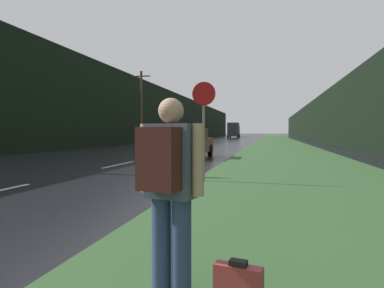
{
  "coord_description": "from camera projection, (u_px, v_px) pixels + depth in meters",
  "views": [
    {
      "loc": [
        6.13,
        0.84,
        1.36
      ],
      "look_at": [
        2.78,
        15.47,
        0.83
      ],
      "focal_mm": 32.0,
      "sensor_mm": 36.0,
      "label": 1
    }
  ],
  "objects": [
    {
      "name": "hitchhiker_with_backpack",
      "position": [
        169.0,
        185.0,
        2.72
      ],
      "size": [
        0.56,
        0.46,
        1.63
      ],
      "rotation": [
        0.0,
        0.0,
        -0.2
      ],
      "color": "navy",
      "rests_on": "ground_plane"
    },
    {
      "name": "delivery_truck",
      "position": [
        234.0,
        130.0,
        78.23
      ],
      "size": [
        2.43,
        6.8,
        3.44
      ],
      "color": "black",
      "rests_on": "ground_plane"
    },
    {
      "name": "lane_stripe_c",
      "position": [
        119.0,
        164.0,
        14.25
      ],
      "size": [
        0.12,
        3.0,
        0.01
      ],
      "primitive_type": "cube",
      "color": "silver",
      "rests_on": "ground_plane"
    },
    {
      "name": "lane_stripe_f",
      "position": [
        208.0,
        145.0,
        34.71
      ],
      "size": [
        0.12,
        3.0,
        0.01
      ],
      "primitive_type": "cube",
      "color": "silver",
      "rests_on": "ground_plane"
    },
    {
      "name": "car_passing_near",
      "position": [
        191.0,
        143.0,
        18.02
      ],
      "size": [
        1.86,
        4.16,
        1.56
      ],
      "rotation": [
        0.0,
        0.0,
        3.14
      ],
      "color": "maroon",
      "rests_on": "ground_plane"
    },
    {
      "name": "utility_pole_far",
      "position": [
        141.0,
        107.0,
        33.2
      ],
      "size": [
        1.8,
        0.24,
        7.25
      ],
      "color": "#4C3823",
      "rests_on": "ground_plane"
    },
    {
      "name": "lane_stripe_e",
      "position": [
        193.0,
        149.0,
        27.89
      ],
      "size": [
        0.12,
        3.0,
        0.01
      ],
      "primitive_type": "cube",
      "color": "silver",
      "rests_on": "ground_plane"
    },
    {
      "name": "grass_verge",
      "position": [
        279.0,
        144.0,
        37.99
      ],
      "size": [
        6.0,
        240.0,
        0.02
      ],
      "primitive_type": "cube",
      "color": "#33562D",
      "rests_on": "ground_plane"
    },
    {
      "name": "treeline_near_side",
      "position": [
        323.0,
        120.0,
        46.28
      ],
      "size": [
        2.0,
        140.0,
        5.94
      ],
      "primitive_type": "cube",
      "color": "black",
      "rests_on": "ground_plane"
    },
    {
      "name": "lane_stripe_d",
      "position": [
        168.0,
        154.0,
        21.07
      ],
      "size": [
        0.12,
        3.0,
        0.01
      ],
      "primitive_type": "cube",
      "color": "silver",
      "rests_on": "ground_plane"
    },
    {
      "name": "stop_sign",
      "position": [
        204.0,
        121.0,
        9.34
      ],
      "size": [
        0.65,
        0.07,
        2.73
      ],
      "color": "slate",
      "rests_on": "ground_plane"
    },
    {
      "name": "treeline_far_side",
      "position": [
        160.0,
        115.0,
        51.42
      ],
      "size": [
        2.0,
        140.0,
        7.8
      ],
      "primitive_type": "cube",
      "color": "black",
      "rests_on": "ground_plane"
    }
  ]
}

